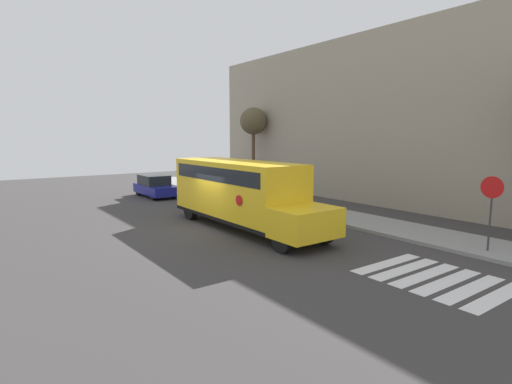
{
  "coord_description": "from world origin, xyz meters",
  "views": [
    {
      "loc": [
        16.03,
        -9.26,
        4.27
      ],
      "look_at": [
        1.22,
        1.52,
        1.72
      ],
      "focal_mm": 28.0,
      "sensor_mm": 36.0,
      "label": 1
    }
  ],
  "objects_px": {
    "school_bus": "(240,190)",
    "stop_sign": "(491,202)",
    "parked_car": "(155,186)",
    "tree_near_sidewalk": "(253,122)"
  },
  "relations": [
    {
      "from": "school_bus",
      "to": "stop_sign",
      "type": "bearing_deg",
      "value": 28.32
    },
    {
      "from": "school_bus",
      "to": "parked_car",
      "type": "relative_size",
      "value": 2.28
    },
    {
      "from": "parked_car",
      "to": "tree_near_sidewalk",
      "type": "relative_size",
      "value": 0.64
    },
    {
      "from": "parked_car",
      "to": "tree_near_sidewalk",
      "type": "bearing_deg",
      "value": 88.23
    },
    {
      "from": "parked_car",
      "to": "school_bus",
      "type": "bearing_deg",
      "value": -2.47
    },
    {
      "from": "parked_car",
      "to": "stop_sign",
      "type": "distance_m",
      "value": 21.12
    },
    {
      "from": "parked_car",
      "to": "tree_near_sidewalk",
      "type": "height_order",
      "value": "tree_near_sidewalk"
    },
    {
      "from": "school_bus",
      "to": "stop_sign",
      "type": "xyz_separation_m",
      "value": [
        8.93,
        4.81,
        0.16
      ]
    },
    {
      "from": "school_bus",
      "to": "stop_sign",
      "type": "distance_m",
      "value": 10.14
    },
    {
      "from": "parked_car",
      "to": "stop_sign",
      "type": "xyz_separation_m",
      "value": [
        20.65,
        4.3,
        1.19
      ]
    }
  ]
}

